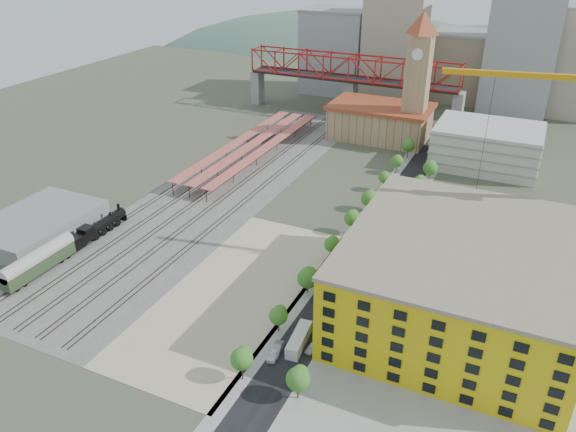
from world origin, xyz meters
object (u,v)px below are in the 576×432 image
at_px(site_trailer_b, 326,301).
at_px(car_0, 273,354).
at_px(clock_tower, 419,68).
at_px(locomotive, 97,229).
at_px(construction_building, 460,279).
at_px(coach, 38,261).
at_px(site_trailer_d, 359,252).
at_px(site_trailer_a, 299,340).
at_px(site_trailer_c, 342,276).

bearing_deg(site_trailer_b, car_0, -116.27).
height_order(clock_tower, car_0, clock_tower).
xyz_separation_m(clock_tower, locomotive, (-58.00, -105.03, -26.46)).
relative_size(construction_building, coach, 2.53).
bearing_deg(site_trailer_d, coach, -147.35).
relative_size(construction_building, locomotive, 2.11).
relative_size(site_trailer_a, site_trailer_b, 1.09).
xyz_separation_m(construction_building, coach, (-92.00, -24.42, -6.07)).
height_order(locomotive, coach, coach).
bearing_deg(site_trailer_a, site_trailer_d, 83.98).
height_order(site_trailer_d, car_0, site_trailer_d).
distance_m(locomotive, coach, 19.41).
distance_m(clock_tower, car_0, 130.52).
bearing_deg(construction_building, site_trailer_b, -163.23).
distance_m(clock_tower, construction_building, 107.36).
relative_size(construction_building, site_trailer_a, 5.20).
distance_m(site_trailer_b, site_trailer_c, 10.37).
bearing_deg(construction_building, site_trailer_d, 150.72).
bearing_deg(clock_tower, site_trailer_a, -86.25).
height_order(site_trailer_b, car_0, site_trailer_b).
bearing_deg(site_trailer_a, coach, 175.95).
xyz_separation_m(site_trailer_c, car_0, (-3.00, -29.94, -0.53)).
xyz_separation_m(clock_tower, coach, (-58.00, -124.42, -25.35)).
distance_m(site_trailer_b, site_trailer_d, 22.42).
relative_size(construction_building, car_0, 11.08).
bearing_deg(site_trailer_c, locomotive, -178.30).
bearing_deg(construction_building, site_trailer_a, -139.56).
bearing_deg(site_trailer_d, site_trailer_a, -87.93).
distance_m(site_trailer_a, site_trailer_c, 24.69).
xyz_separation_m(locomotive, coach, (0.00, -19.38, 1.10)).
distance_m(site_trailer_b, car_0, 19.80).
height_order(coach, site_trailer_c, coach).
height_order(clock_tower, site_trailer_c, clock_tower).
bearing_deg(site_trailer_d, car_0, -92.02).
height_order(locomotive, site_trailer_c, locomotive).
bearing_deg(car_0, coach, 169.08).
relative_size(site_trailer_b, site_trailer_c, 0.93).
xyz_separation_m(locomotive, site_trailer_b, (66.00, -2.80, -1.02)).
height_order(construction_building, site_trailer_a, construction_building).
bearing_deg(site_trailer_a, clock_tower, 87.73).
xyz_separation_m(coach, site_trailer_a, (66.00, 2.26, -2.01)).
bearing_deg(site_trailer_d, construction_building, -27.21).
distance_m(coach, site_trailer_c, 71.32).
height_order(clock_tower, locomotive, clock_tower).
height_order(coach, car_0, coach).
distance_m(site_trailer_a, site_trailer_d, 36.74).
relative_size(site_trailer_a, car_0, 2.13).
distance_m(clock_tower, site_trailer_d, 90.03).
xyz_separation_m(construction_building, car_0, (-29.00, -27.41, -8.63)).
bearing_deg(clock_tower, car_0, -87.75).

